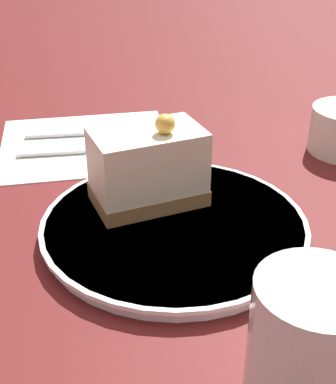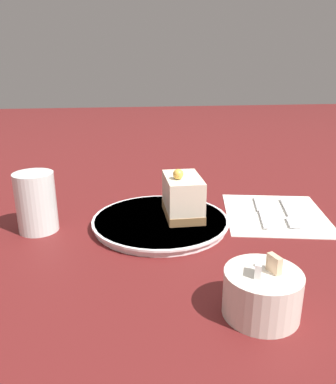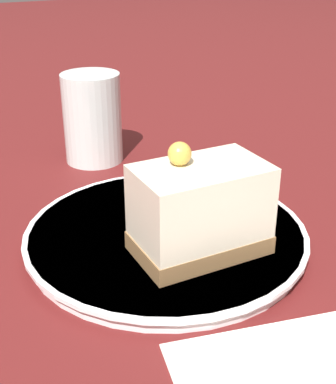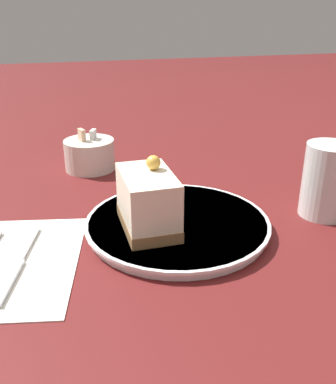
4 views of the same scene
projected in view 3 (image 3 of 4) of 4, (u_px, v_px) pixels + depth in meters
The scene contains 4 objects.
ground_plane at pixel (174, 224), 0.53m from camera, with size 4.00×4.00×0.00m, color #5B1919.
plate at pixel (166, 236), 0.49m from camera, with size 0.26×0.26×0.02m.
cake_slice at pixel (200, 210), 0.44m from camera, with size 0.07×0.11×0.10m.
drinking_glass at pixel (92, 118), 0.66m from camera, with size 0.07×0.07×0.11m.
Camera 3 is at (-0.41, 0.21, 0.26)m, focal length 50.00 mm.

